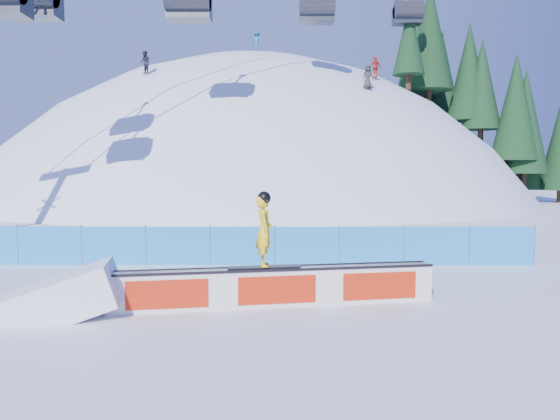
{
  "coord_description": "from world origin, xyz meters",
  "views": [
    {
      "loc": [
        3.35,
        -12.25,
        2.89
      ],
      "look_at": [
        3.2,
        1.81,
        1.91
      ],
      "focal_mm": 35.0,
      "sensor_mm": 36.0,
      "label": 1
    }
  ],
  "objects": [
    {
      "name": "ground",
      "position": [
        0.0,
        0.0,
        0.0
      ],
      "size": [
        160.0,
        160.0,
        0.0
      ],
      "primitive_type": "plane",
      "color": "silver",
      "rests_on": "ground"
    },
    {
      "name": "snow_hill",
      "position": [
        0.0,
        42.0,
        -18.0
      ],
      "size": [
        64.0,
        64.0,
        64.0
      ],
      "color": "white",
      "rests_on": "ground"
    },
    {
      "name": "treeline",
      "position": [
        21.83,
        41.03,
        10.42
      ],
      "size": [
        18.04,
        11.89,
        20.33
      ],
      "color": "#302013",
      "rests_on": "ground"
    },
    {
      "name": "safety_fence",
      "position": [
        0.0,
        4.5,
        0.6
      ],
      "size": [
        22.05,
        0.05,
        1.3
      ],
      "color": "#1C7CD0",
      "rests_on": "ground"
    },
    {
      "name": "rail_box",
      "position": [
        3.12,
        -0.63,
        0.42
      ],
      "size": [
        7.0,
        1.84,
        0.84
      ],
      "rotation": [
        0.0,
        0.0,
        0.19
      ],
      "color": "silver",
      "rests_on": "ground"
    },
    {
      "name": "snow_ramp",
      "position": [
        -1.19,
        -1.48,
        0.0
      ],
      "size": [
        2.64,
        1.93,
        1.49
      ],
      "primitive_type": null,
      "rotation": [
        0.0,
        -0.31,
        0.19
      ],
      "color": "silver",
      "rests_on": "ground"
    },
    {
      "name": "snowboarder",
      "position": [
        2.89,
        -0.68,
        1.65
      ],
      "size": [
        1.59,
        0.59,
        1.64
      ],
      "rotation": [
        0.0,
        0.0,
        1.68
      ],
      "color": "black",
      "rests_on": "rail_box"
    },
    {
      "name": "distant_skiers",
      "position": [
        2.49,
        31.27,
        11.8
      ],
      "size": [
        18.41,
        9.91,
        6.3
      ],
      "color": "black",
      "rests_on": "ground"
    }
  ]
}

